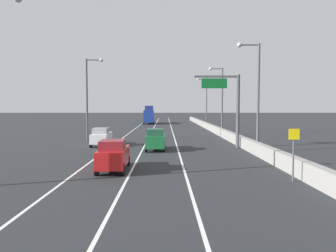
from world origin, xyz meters
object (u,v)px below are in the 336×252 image
object	(u,v)px
overhead_sign_gantry	(231,102)
box_truck	(149,115)
lamp_post_right_third	(220,96)
lamp_post_right_fourth	(205,99)
car_red_0	(113,155)
car_green_1	(156,139)
speed_advisory_sign	(294,151)
car_white_2	(101,137)
lamp_post_left_mid	(89,94)
lamp_post_right_second	(256,90)

from	to	relation	value
overhead_sign_gantry	box_truck	world-z (taller)	overhead_sign_gantry
overhead_sign_gantry	lamp_post_right_third	size ratio (longest dim) A/B	0.75
lamp_post_right_fourth	car_red_0	xyz separation A→B (m)	(-11.74, -45.72, -4.76)
car_green_1	box_truck	size ratio (longest dim) A/B	0.45
lamp_post_right_third	car_red_0	xyz separation A→B (m)	(-11.70, -27.05, -4.76)
speed_advisory_sign	lamp_post_right_third	bearing A→B (deg)	87.99
lamp_post_right_fourth	car_green_1	xyz separation A→B (m)	(-9.22, -35.65, -4.74)
lamp_post_right_third	overhead_sign_gantry	bearing A→B (deg)	-95.69
speed_advisory_sign	car_green_1	size ratio (longest dim) A/B	0.72
lamp_post_right_third	car_white_2	size ratio (longest dim) A/B	2.22
speed_advisory_sign	lamp_post_right_fourth	size ratio (longest dim) A/B	0.30
box_truck	lamp_post_right_third	bearing A→B (deg)	-69.24
lamp_post_right_third	box_truck	xyz separation A→B (m)	(-12.25, 32.31, -3.73)
overhead_sign_gantry	speed_advisory_sign	bearing A→B (deg)	-88.35
speed_advisory_sign	lamp_post_left_mid	distance (m)	27.43
car_white_2	box_truck	size ratio (longest dim) A/B	0.49
car_white_2	lamp_post_right_second	bearing A→B (deg)	-19.49
speed_advisory_sign	lamp_post_right_second	xyz separation A→B (m)	(1.11, 11.88, 4.01)
lamp_post_right_second	car_red_0	size ratio (longest dim) A/B	2.25
overhead_sign_gantry	car_red_0	world-z (taller)	overhead_sign_gantry
lamp_post_right_second	lamp_post_left_mid	bearing A→B (deg)	150.95
lamp_post_right_second	box_truck	bearing A→B (deg)	103.56
car_red_0	overhead_sign_gantry	bearing A→B (deg)	49.36
lamp_post_right_third	car_red_0	bearing A→B (deg)	-113.39
speed_advisory_sign	lamp_post_right_third	world-z (taller)	lamp_post_right_third
lamp_post_left_mid	lamp_post_right_fourth	bearing A→B (deg)	57.59
lamp_post_right_second	car_white_2	bearing A→B (deg)	160.51
lamp_post_left_mid	box_truck	world-z (taller)	lamp_post_left_mid
overhead_sign_gantry	speed_advisory_sign	distance (m)	15.65
speed_advisory_sign	lamp_post_right_fourth	bearing A→B (deg)	88.71
overhead_sign_gantry	car_white_2	world-z (taller)	overhead_sign_gantry
speed_advisory_sign	lamp_post_right_second	bearing A→B (deg)	84.64
lamp_post_right_fourth	car_white_2	size ratio (longest dim) A/B	2.22
lamp_post_right_fourth	car_green_1	size ratio (longest dim) A/B	2.41
car_red_0	box_truck	bearing A→B (deg)	90.53
speed_advisory_sign	box_truck	world-z (taller)	box_truck
car_red_0	car_white_2	bearing A→B (deg)	104.15
overhead_sign_gantry	car_green_1	distance (m)	8.70
overhead_sign_gantry	lamp_post_left_mid	world-z (taller)	lamp_post_left_mid
lamp_post_right_third	box_truck	bearing A→B (deg)	110.76
overhead_sign_gantry	lamp_post_right_fourth	world-z (taller)	lamp_post_right_fourth
overhead_sign_gantry	car_red_0	distance (m)	16.08
lamp_post_left_mid	car_green_1	size ratio (longest dim) A/B	2.41
lamp_post_right_third	lamp_post_right_second	bearing A→B (deg)	-89.87
lamp_post_left_mid	car_white_2	size ratio (longest dim) A/B	2.22
lamp_post_right_fourth	car_white_2	distance (m)	35.70
lamp_post_right_second	car_white_2	xyz separation A→B (m)	(-15.22, 5.39, -4.81)
lamp_post_right_second	car_red_0	xyz separation A→B (m)	(-11.74, -8.39, -4.76)
lamp_post_left_mid	box_truck	xyz separation A→B (m)	(5.23, 41.24, -3.73)
lamp_post_right_third	lamp_post_right_fourth	size ratio (longest dim) A/B	1.00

